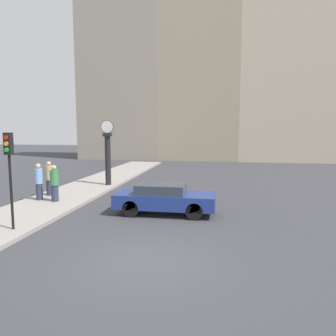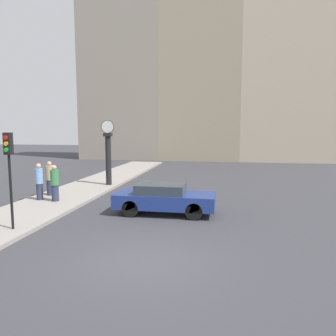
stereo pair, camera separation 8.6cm
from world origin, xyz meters
TOP-DOWN VIEW (x-y plane):
  - ground_plane at (0.00, 0.00)m, footprint 120.00×120.00m
  - sidewalk_corner at (-6.14, 11.70)m, footprint 3.32×27.40m
  - building_row at (-0.37, 30.50)m, footprint 30.31×5.00m
  - sedan_car at (-0.37, 5.08)m, footprint 4.30×1.71m
  - traffic_light_near at (-5.17, 1.56)m, footprint 0.26×0.24m
  - street_clock at (-5.06, 10.95)m, footprint 0.82×0.46m
  - pedestrian_tan_coat at (-6.99, 7.27)m, footprint 0.42×0.42m
  - pedestrian_blue_stripe at (-6.91, 6.12)m, footprint 0.37×0.37m
  - pedestrian_green_hoodie at (-5.98, 5.97)m, footprint 0.41×0.41m

SIDE VIEW (x-z plane):
  - ground_plane at x=0.00m, z-range 0.00..0.00m
  - sidewalk_corner at x=-6.14m, z-range 0.00..0.15m
  - sedan_car at x=-0.37m, z-range 0.03..1.36m
  - pedestrian_green_hoodie at x=-5.98m, z-range 0.14..1.91m
  - pedestrian_tan_coat at x=-6.99m, z-range 0.14..1.95m
  - pedestrian_blue_stripe at x=-6.91m, z-range 0.15..1.98m
  - street_clock at x=-5.06m, z-range 0.06..4.11m
  - traffic_light_near at x=-5.17m, z-range 0.90..4.30m
  - building_row at x=-0.37m, z-range -0.39..19.04m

